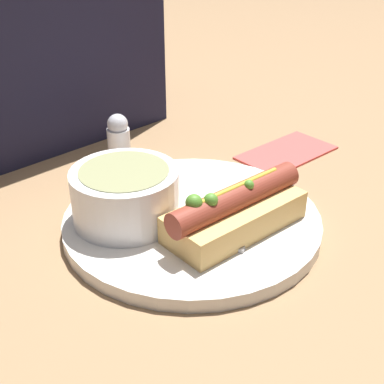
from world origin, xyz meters
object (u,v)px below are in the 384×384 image
soup_bowl (125,193)px  salt_shaker (119,139)px  spoon (126,223)px  hot_dog (235,211)px  seated_diner (24,2)px

soup_bowl → salt_shaker: soup_bowl is taller
spoon → salt_shaker: size_ratio=2.33×
hot_dog → seated_diner: (0.00, 0.39, 0.15)m
soup_bowl → spoon: (-0.01, -0.01, -0.03)m
hot_dog → spoon: hot_dog is taller
salt_shaker → soup_bowl: bearing=-124.4°
soup_bowl → spoon: size_ratio=0.70×
spoon → salt_shaker: salt_shaker is taller
salt_shaker → seated_diner: seated_diner is taller
seated_diner → salt_shaker: bearing=-80.7°
soup_bowl → salt_shaker: bearing=55.6°
spoon → salt_shaker: (0.10, 0.15, 0.02)m
salt_shaker → seated_diner: bearing=99.3°
soup_bowl → seated_diner: 0.33m
soup_bowl → seated_diner: (0.07, 0.29, 0.14)m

